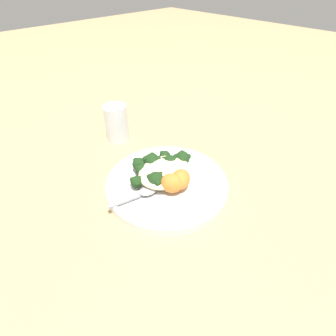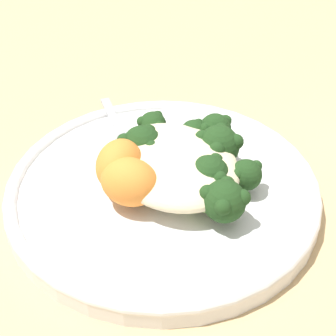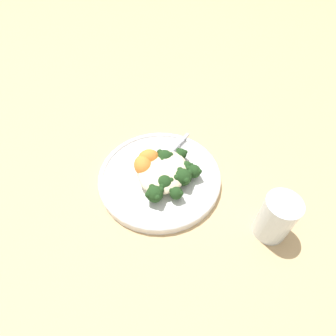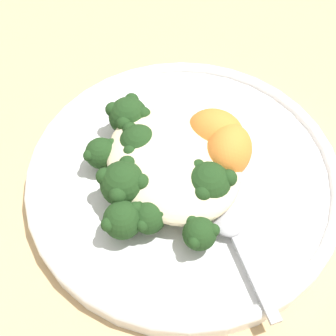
{
  "view_description": "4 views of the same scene",
  "coord_description": "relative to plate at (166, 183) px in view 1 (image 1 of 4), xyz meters",
  "views": [
    {
      "loc": [
        0.3,
        0.32,
        0.41
      ],
      "look_at": [
        -0.01,
        0.01,
        0.06
      ],
      "focal_mm": 28.0,
      "sensor_mm": 36.0,
      "label": 1
    },
    {
      "loc": [
        -0.33,
        0.21,
        0.34
      ],
      "look_at": [
        -0.02,
        0.0,
        0.05
      ],
      "focal_mm": 60.0,
      "sensor_mm": 36.0,
      "label": 2
    },
    {
      "loc": [
        -0.35,
        -0.14,
        0.48
      ],
      "look_at": [
        -0.02,
        -0.02,
        0.06
      ],
      "focal_mm": 28.0,
      "sensor_mm": 36.0,
      "label": 3
    },
    {
      "loc": [
        0.17,
        -0.14,
        0.36
      ],
      "look_at": [
        -0.01,
        -0.02,
        0.04
      ],
      "focal_mm": 50.0,
      "sensor_mm": 36.0,
      "label": 4
    }
  ],
  "objects": [
    {
      "name": "sweet_potato_chunk_0",
      "position": [
        0.02,
        0.04,
        0.03
      ],
      "size": [
        0.06,
        0.06,
        0.04
      ],
      "primitive_type": "ellipsoid",
      "rotation": [
        0.0,
        0.0,
        2.23
      ],
      "color": "orange",
      "rests_on": "plate"
    },
    {
      "name": "broccoli_stalk_0",
      "position": [
        -0.06,
        -0.01,
        0.03
      ],
      "size": [
        0.08,
        0.05,
        0.04
      ],
      "rotation": [
        0.0,
        0.0,
        3.55
      ],
      "color": "#8EB25B",
      "rests_on": "plate"
    },
    {
      "name": "spoon",
      "position": [
        0.07,
        0.0,
        0.01
      ],
      "size": [
        0.11,
        0.05,
        0.01
      ],
      "rotation": [
        0.0,
        0.0,
        -0.27
      ],
      "color": "#A3A3A8",
      "rests_on": "plate"
    },
    {
      "name": "broccoli_stalk_1",
      "position": [
        -0.03,
        -0.02,
        0.03
      ],
      "size": [
        0.06,
        0.07,
        0.04
      ],
      "rotation": [
        0.0,
        0.0,
        4.07
      ],
      "color": "#8EB25B",
      "rests_on": "plate"
    },
    {
      "name": "quinoa_mound",
      "position": [
        -0.0,
        -0.01,
        0.03
      ],
      "size": [
        0.13,
        0.11,
        0.03
      ],
      "primitive_type": "ellipsoid",
      "color": "beige",
      "rests_on": "plate"
    },
    {
      "name": "plate",
      "position": [
        0.0,
        0.0,
        0.0
      ],
      "size": [
        0.28,
        0.28,
        0.02
      ],
      "color": "white",
      "rests_on": "ground_plane"
    },
    {
      "name": "broccoli_stalk_3",
      "position": [
        -0.01,
        -0.05,
        0.03
      ],
      "size": [
        0.04,
        0.11,
        0.04
      ],
      "rotation": [
        0.0,
        0.0,
        4.75
      ],
      "color": "#8EB25B",
      "rests_on": "plate"
    },
    {
      "name": "broccoli_stalk_5",
      "position": [
        0.01,
        -0.03,
        0.02
      ],
      "size": [
        0.07,
        0.1,
        0.03
      ],
      "rotation": [
        0.0,
        0.0,
        5.24
      ],
      "color": "#8EB25B",
      "rests_on": "plate"
    },
    {
      "name": "broccoli_stalk_6",
      "position": [
        0.03,
        -0.01,
        0.02
      ],
      "size": [
        0.11,
        0.07,
        0.03
      ],
      "rotation": [
        0.0,
        0.0,
        5.78
      ],
      "color": "#8EB25B",
      "rests_on": "plate"
    },
    {
      "name": "broccoli_stalk_2",
      "position": [
        -0.04,
        -0.04,
        0.02
      ],
      "size": [
        0.07,
        0.1,
        0.03
      ],
      "rotation": [
        0.0,
        0.0,
        4.18
      ],
      "color": "#8EB25B",
      "rests_on": "plate"
    },
    {
      "name": "water_glass",
      "position": [
        -0.04,
        -0.25,
        0.04
      ],
      "size": [
        0.07,
        0.07,
        0.1
      ],
      "primitive_type": "cylinder",
      "color": "silver",
      "rests_on": "ground_plane"
    },
    {
      "name": "broccoli_stalk_7",
      "position": [
        0.03,
        0.0,
        0.03
      ],
      "size": [
        0.08,
        0.04,
        0.04
      ],
      "rotation": [
        0.0,
        0.0,
        6.1
      ],
      "color": "#8EB25B",
      "rests_on": "plate"
    },
    {
      "name": "ground_plane",
      "position": [
        0.01,
        0.0,
        -0.01
      ],
      "size": [
        4.0,
        4.0,
        0.0
      ],
      "primitive_type": "plane",
      "color": "tan"
    },
    {
      "name": "sweet_potato_chunk_1",
      "position": [
        -0.01,
        0.04,
        0.03
      ],
      "size": [
        0.06,
        0.06,
        0.04
      ],
      "primitive_type": "ellipsoid",
      "rotation": [
        0.0,
        0.0,
        3.71
      ],
      "color": "orange",
      "rests_on": "plate"
    },
    {
      "name": "broccoli_stalk_4",
      "position": [
        0.01,
        -0.05,
        0.02
      ],
      "size": [
        0.06,
        0.12,
        0.03
      ],
      "rotation": [
        0.0,
        0.0,
        5.05
      ],
      "color": "#8EB25B",
      "rests_on": "plate"
    }
  ]
}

